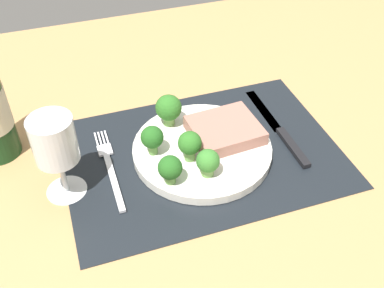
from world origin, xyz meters
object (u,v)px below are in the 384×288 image
at_px(plate, 202,150).
at_px(steak, 225,130).
at_px(fork, 110,167).
at_px(wine_glass, 55,145).
at_px(knife, 281,131).

xyz_separation_m(plate, steak, (0.05, 0.01, 0.02)).
bearing_deg(fork, steak, -1.05).
height_order(steak, fork, steak).
distance_m(plate, wine_glass, 0.24).
height_order(plate, knife, plate).
xyz_separation_m(fork, wine_glass, (-0.07, -0.02, 0.09)).
distance_m(plate, knife, 0.15).
bearing_deg(steak, plate, -162.98).
relative_size(steak, fork, 0.59).
xyz_separation_m(knife, wine_glass, (-0.38, -0.02, 0.09)).
bearing_deg(wine_glass, fork, 18.79).
bearing_deg(wine_glass, plate, 2.67).
bearing_deg(knife, plate, -177.92).
distance_m(steak, wine_glass, 0.28).
distance_m(steak, knife, 0.11).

